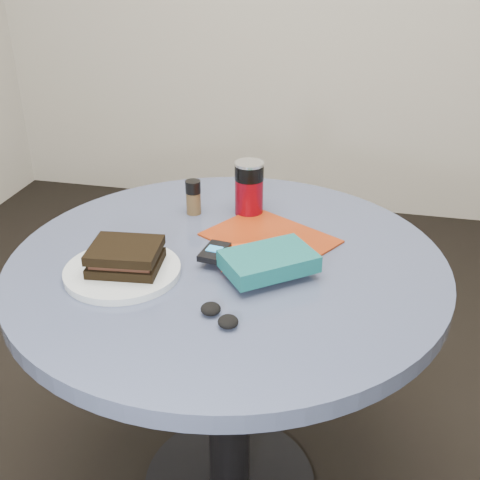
% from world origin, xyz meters
% --- Properties ---
extents(table, '(1.00, 1.00, 0.75)m').
position_xyz_m(table, '(0.00, 0.00, 0.59)').
color(table, black).
rests_on(table, ground).
extents(plate, '(0.32, 0.32, 0.02)m').
position_xyz_m(plate, '(-0.21, -0.12, 0.76)').
color(plate, silver).
rests_on(plate, table).
extents(sandwich, '(0.16, 0.14, 0.05)m').
position_xyz_m(sandwich, '(-0.20, -0.11, 0.79)').
color(sandwich, black).
rests_on(sandwich, plate).
extents(soda_can, '(0.09, 0.09, 0.14)m').
position_xyz_m(soda_can, '(-0.00, 0.25, 0.82)').
color(soda_can, maroon).
rests_on(soda_can, table).
extents(pepper_grinder, '(0.04, 0.04, 0.09)m').
position_xyz_m(pepper_grinder, '(-0.14, 0.22, 0.80)').
color(pepper_grinder, '#4F3C21').
rests_on(pepper_grinder, table).
extents(magazine, '(0.36, 0.33, 0.01)m').
position_xyz_m(magazine, '(0.08, 0.11, 0.75)').
color(magazine, maroon).
rests_on(magazine, table).
extents(red_book, '(0.18, 0.15, 0.01)m').
position_xyz_m(red_book, '(0.06, 0.00, 0.76)').
color(red_book, '#B7370E').
rests_on(red_book, magazine).
extents(novel, '(0.23, 0.22, 0.04)m').
position_xyz_m(novel, '(0.11, -0.06, 0.79)').
color(novel, '#115053').
rests_on(novel, red_book).
extents(mp3_player, '(0.06, 0.09, 0.02)m').
position_xyz_m(mp3_player, '(-0.02, -0.02, 0.78)').
color(mp3_player, black).
rests_on(mp3_player, red_book).
extents(headphones, '(0.10, 0.09, 0.02)m').
position_xyz_m(headphones, '(0.04, -0.24, 0.76)').
color(headphones, black).
rests_on(headphones, table).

